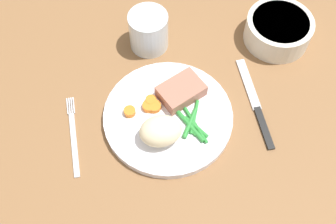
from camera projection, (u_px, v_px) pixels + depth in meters
dining_table at (172, 116)px, 79.23cm from camera, size 120.00×90.00×2.00cm
dinner_plate at (168, 117)px, 77.08cm from camera, size 24.22×24.22×1.60cm
meat_portion at (181, 91)px, 77.41cm from camera, size 9.86×8.66×2.66cm
mashed_potatoes at (161, 131)px, 71.88cm from camera, size 7.56×5.87×4.99cm
carrot_slices at (147, 106)px, 76.71cm from camera, size 7.04×3.74×1.17cm
green_beans at (191, 123)px, 75.05cm from camera, size 5.15×9.08×0.85cm
fork at (73, 136)px, 75.75cm from camera, size 1.44×16.60×0.40cm
knife at (256, 104)px, 79.12cm from camera, size 1.70×20.50×0.64cm
water_glass at (149, 33)px, 83.74cm from camera, size 7.99×7.99×8.17cm
salad_bowl at (278, 29)px, 84.81cm from camera, size 13.63×13.63×5.44cm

